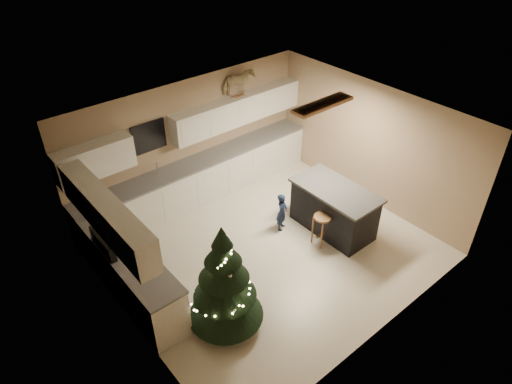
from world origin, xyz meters
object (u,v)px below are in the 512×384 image
at_px(toddler, 282,212).
at_px(island, 334,209).
at_px(bar_stool, 322,223).
at_px(rocking_horse, 238,83).
at_px(christmas_tree, 224,286).

bearing_deg(toddler, island, -69.29).
relative_size(bar_stool, rocking_horse, 0.91).
height_order(island, christmas_tree, christmas_tree).
distance_m(christmas_tree, rocking_horse, 4.47).
bearing_deg(toddler, rocking_horse, 45.28).
bearing_deg(bar_stool, island, 17.86).
distance_m(bar_stool, rocking_horse, 3.36).
height_order(bar_stool, rocking_horse, rocking_horse).
xyz_separation_m(island, toddler, (-0.77, 0.64, -0.07)).
relative_size(christmas_tree, toddler, 2.39).
bearing_deg(christmas_tree, bar_stool, 7.83).
height_order(toddler, rocking_horse, rocking_horse).
bearing_deg(bar_stool, christmas_tree, -172.17).
distance_m(bar_stool, christmas_tree, 2.56).
bearing_deg(christmas_tree, toddler, 27.21).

